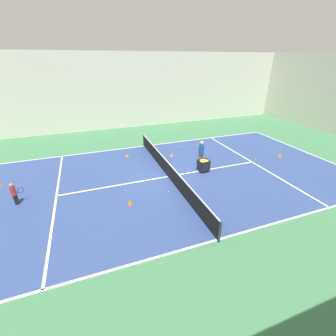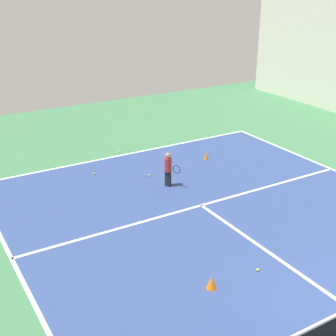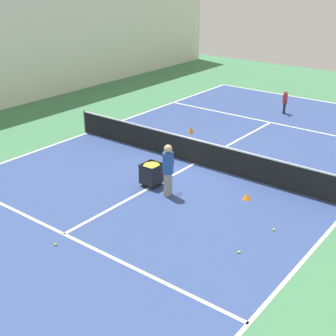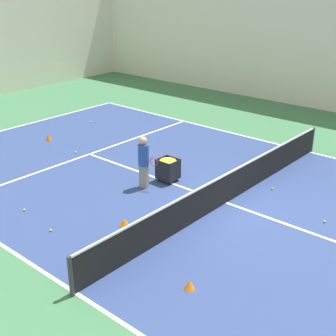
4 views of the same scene
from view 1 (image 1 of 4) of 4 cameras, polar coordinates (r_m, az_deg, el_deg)
ground_plane at (r=13.46m, az=-0.00°, el=-2.20°), size 38.22×38.22×0.00m
court_playing_area at (r=13.46m, az=-0.00°, el=-2.19°), size 11.15×22.29×0.00m
line_baseline_far at (r=19.91m, az=31.75°, el=3.37°), size 11.15×0.10×0.00m
line_sideline_left at (r=18.34m, az=-6.04°, el=5.57°), size 0.10×22.29×0.00m
line_sideline_right at (r=9.38m, az=12.40°, el=-17.38°), size 0.10×22.29×0.00m
line_service_near at (r=12.98m, az=-26.48°, el=-6.35°), size 11.15×0.10×0.00m
line_service_far at (r=16.40m, az=20.55°, el=1.45°), size 11.15×0.10×0.00m
line_centre_service at (r=13.46m, az=-0.00°, el=-2.18°), size 0.10×12.26×0.00m
hall_enclosure_left at (r=23.29m, az=-10.45°, el=18.55°), size 0.15×34.52×7.02m
tennis_net at (r=13.23m, az=-0.00°, el=-0.30°), size 11.45×0.10×0.96m
player_near_baseline at (r=12.94m, az=-34.51°, el=-5.15°), size 0.40×0.53×1.15m
coach_at_net at (r=14.68m, az=8.42°, el=4.14°), size 0.39×0.67×1.68m
ball_cart at (r=14.04m, az=9.07°, el=1.20°), size 0.58×0.61×0.77m
training_cone_0 at (r=11.08m, az=-9.66°, el=-8.49°), size 0.23×0.23×0.30m
training_cone_1 at (r=15.63m, az=-36.93°, el=-3.03°), size 0.16×0.16×0.29m
training_cone_2 at (r=16.45m, az=-10.35°, el=3.23°), size 0.24×0.24×0.22m
training_cone_3 at (r=17.99m, az=26.48°, el=2.99°), size 0.24×0.24×0.31m
training_cone_4 at (r=16.28m, az=0.88°, el=3.39°), size 0.26×0.26×0.20m
tennis_ball_0 at (r=12.23m, az=-10.72°, el=-5.63°), size 0.07×0.07×0.07m
tennis_ball_2 at (r=16.87m, az=21.31°, el=2.12°), size 0.07×0.07×0.07m
tennis_ball_4 at (r=19.61m, az=31.94°, el=3.12°), size 0.07×0.07×0.07m
tennis_ball_6 at (r=16.98m, az=34.11°, el=-0.60°), size 0.07×0.07×0.07m
tennis_ball_8 at (r=18.45m, az=7.39°, el=5.73°), size 0.07×0.07×0.07m
tennis_ball_9 at (r=18.01m, az=2.77°, el=5.41°), size 0.07×0.07×0.07m
tennis_ball_10 at (r=11.89m, az=0.20°, el=-6.12°), size 0.07×0.07×0.07m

